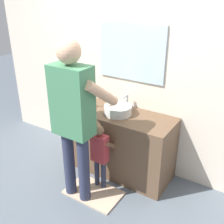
{
  "coord_description": "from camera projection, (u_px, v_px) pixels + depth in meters",
  "views": [
    {
      "loc": [
        1.49,
        -2.19,
        2.17
      ],
      "look_at": [
        0.0,
        0.15,
        0.89
      ],
      "focal_mm": 42.72,
      "sensor_mm": 36.0,
      "label": 1
    }
  ],
  "objects": [
    {
      "name": "toothbrush_cup",
      "position": [
        89.0,
        103.0,
        3.35
      ],
      "size": [
        0.07,
        0.07,
        0.21
      ],
      "color": "#D86666",
      "rests_on": "vanity_cabinet"
    },
    {
      "name": "faucet",
      "position": [
        126.0,
        102.0,
        3.31
      ],
      "size": [
        0.18,
        0.14,
        0.18
      ],
      "color": "#B7BABF",
      "rests_on": "vanity_cabinet"
    },
    {
      "name": "sink_basin",
      "position": [
        118.0,
        110.0,
        3.16
      ],
      "size": [
        0.33,
        0.33,
        0.11
      ],
      "color": "silver",
      "rests_on": "vanity_cabinet"
    },
    {
      "name": "bath_mat",
      "position": [
        94.0,
        193.0,
        3.12
      ],
      "size": [
        0.64,
        0.4,
        0.02
      ],
      "primitive_type": "cube",
      "color": "#CCAD8E",
      "rests_on": "ground"
    },
    {
      "name": "adult_parent",
      "position": [
        74.0,
        111.0,
        2.65
      ],
      "size": [
        0.55,
        0.58,
        1.78
      ],
      "color": "#2D334C",
      "rests_on": "ground"
    },
    {
      "name": "child_toddler",
      "position": [
        100.0,
        152.0,
        3.03
      ],
      "size": [
        0.25,
        0.26,
        0.83
      ],
      "color": "#2D334C",
      "rests_on": "ground"
    },
    {
      "name": "back_wall",
      "position": [
        133.0,
        64.0,
        3.22
      ],
      "size": [
        4.4,
        0.1,
        2.7
      ],
      "color": "beige",
      "rests_on": "ground"
    },
    {
      "name": "vanity_cabinet",
      "position": [
        118.0,
        143.0,
        3.37
      ],
      "size": [
        1.37,
        0.54,
        0.82
      ],
      "primitive_type": "cube",
      "color": "brown",
      "rests_on": "ground"
    },
    {
      "name": "ground_plane",
      "position": [
        106.0,
        181.0,
        3.31
      ],
      "size": [
        14.0,
        14.0,
        0.0
      ],
      "primitive_type": "plane",
      "color": "slate"
    }
  ]
}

